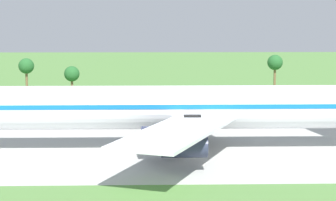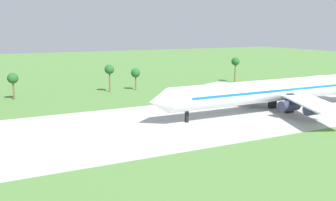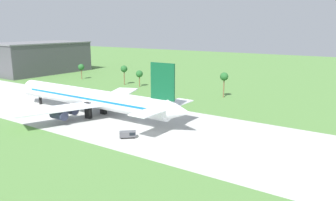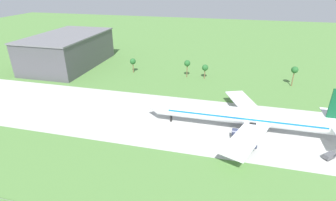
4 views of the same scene
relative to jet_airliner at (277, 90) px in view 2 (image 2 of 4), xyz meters
name	(u,v)px [view 2 (image 2 of 4)]	position (x,y,z in m)	size (l,w,h in m)	color
ground_plane	(136,127)	(-43.13, 1.77, -6.12)	(600.00, 600.00, 0.00)	#517F3D
taxiway_strip	(136,127)	(-43.13, 1.77, -6.11)	(320.00, 44.00, 0.02)	#B2B2AD
jet_airliner	(277,90)	(0.00, 0.00, 0.00)	(80.30, 54.58, 20.18)	white
palm_tree_row	(132,70)	(-24.24, 53.45, 1.64)	(95.29, 3.60, 11.09)	brown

